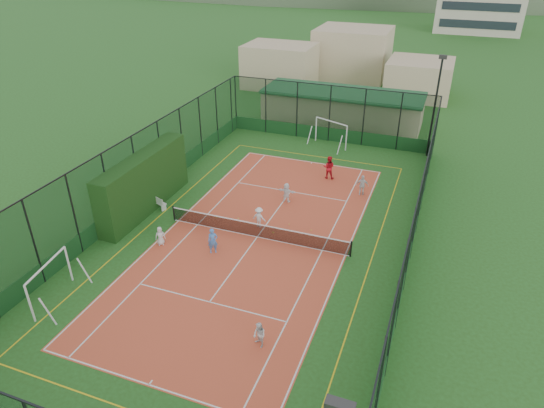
# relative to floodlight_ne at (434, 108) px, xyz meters

# --- Properties ---
(ground) EXTENTS (300.00, 300.00, 0.00)m
(ground) POSITION_rel_floodlight_ne_xyz_m (-8.60, -16.60, -4.12)
(ground) COLOR #264D1A
(ground) RESTS_ON ground
(court_slab) EXTENTS (11.17, 23.97, 0.01)m
(court_slab) POSITION_rel_floodlight_ne_xyz_m (-8.60, -16.60, -4.12)
(court_slab) COLOR #C84C2C
(court_slab) RESTS_ON ground
(tennis_net) EXTENTS (11.67, 0.12, 1.06)m
(tennis_net) POSITION_rel_floodlight_ne_xyz_m (-8.60, -16.60, -3.59)
(tennis_net) COLOR black
(tennis_net) RESTS_ON ground
(perimeter_fence) EXTENTS (18.12, 34.12, 5.00)m
(perimeter_fence) POSITION_rel_floodlight_ne_xyz_m (-8.60, -16.60, -1.62)
(perimeter_fence) COLOR black
(perimeter_fence) RESTS_ON ground
(floodlight_ne) EXTENTS (0.60, 0.26, 8.25)m
(floodlight_ne) POSITION_rel_floodlight_ne_xyz_m (0.00, 0.00, 0.00)
(floodlight_ne) COLOR black
(floodlight_ne) RESTS_ON ground
(clubhouse) EXTENTS (15.20, 7.20, 3.15)m
(clubhouse) POSITION_rel_floodlight_ne_xyz_m (-8.60, 5.40, -2.55)
(clubhouse) COLOR tan
(clubhouse) RESTS_ON ground
(hedge_left) EXTENTS (1.32, 8.77, 3.84)m
(hedge_left) POSITION_rel_floodlight_ne_xyz_m (-16.90, -15.88, -2.21)
(hedge_left) COLOR black
(hedge_left) RESTS_ON ground
(white_bench) EXTENTS (1.76, 1.01, 0.96)m
(white_bench) POSITION_rel_floodlight_ne_xyz_m (-16.40, -15.49, -3.65)
(white_bench) COLOR white
(white_bench) RESTS_ON ground
(futsal_goal_near) EXTENTS (3.44, 1.45, 2.15)m
(futsal_goal_near) POSITION_rel_floodlight_ne_xyz_m (-16.06, -25.57, -3.05)
(futsal_goal_near) COLOR white
(futsal_goal_near) RESTS_ON ground
(futsal_goal_far) EXTENTS (3.52, 2.26, 2.20)m
(futsal_goal_far) POSITION_rel_floodlight_ne_xyz_m (-8.14, -0.66, -3.02)
(futsal_goal_far) COLOR white
(futsal_goal_far) RESTS_ON ground
(child_near_left) EXTENTS (0.69, 0.65, 1.19)m
(child_near_left) POSITION_rel_floodlight_ne_xyz_m (-13.68, -19.34, -3.52)
(child_near_left) COLOR silver
(child_near_left) RESTS_ON court_slab
(child_near_mid) EXTENTS (0.68, 0.62, 1.57)m
(child_near_mid) POSITION_rel_floodlight_ne_xyz_m (-10.38, -18.98, -3.33)
(child_near_mid) COLOR #487FCC
(child_near_mid) RESTS_ON court_slab
(child_near_right) EXTENTS (0.79, 0.75, 1.29)m
(child_near_right) POSITION_rel_floodlight_ne_xyz_m (-5.14, -24.87, -3.47)
(child_near_right) COLOR white
(child_near_right) RESTS_ON court_slab
(child_far_left) EXTENTS (0.91, 0.58, 1.35)m
(child_far_left) POSITION_rel_floodlight_ne_xyz_m (-8.95, -15.40, -3.44)
(child_far_left) COLOR white
(child_far_left) RESTS_ON court_slab
(child_far_right) EXTENTS (0.92, 0.47, 1.50)m
(child_far_right) POSITION_rel_floodlight_ne_xyz_m (-3.72, -8.87, -3.36)
(child_far_right) COLOR white
(child_far_right) RESTS_ON court_slab
(child_far_back) EXTENTS (1.30, 0.46, 1.39)m
(child_far_back) POSITION_rel_floodlight_ne_xyz_m (-8.40, -11.68, -3.42)
(child_far_back) COLOR white
(child_far_back) RESTS_ON court_slab
(coach) EXTENTS (0.93, 0.76, 1.78)m
(coach) POSITION_rel_floodlight_ne_xyz_m (-6.63, -7.08, -3.22)
(coach) COLOR red
(coach) RESTS_ON court_slab
(tennis_balls) EXTENTS (6.32, 1.35, 0.07)m
(tennis_balls) POSITION_rel_floodlight_ne_xyz_m (-8.62, -15.15, -4.08)
(tennis_balls) COLOR #CCE033
(tennis_balls) RESTS_ON court_slab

